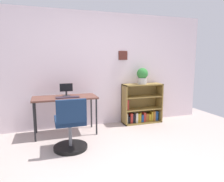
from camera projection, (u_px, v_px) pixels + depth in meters
ground_plane at (130, 181)px, 2.33m from camera, size 6.24×6.24×0.00m
wall_back at (89, 70)px, 4.17m from camera, size 5.20×0.12×2.32m
desk at (65, 100)px, 3.70m from camera, size 1.14×0.51×0.70m
monitor at (66, 90)px, 3.73m from camera, size 0.23×0.14×0.24m
keyboard at (68, 97)px, 3.59m from camera, size 0.41×0.14×0.02m
office_chair at (70, 128)px, 3.05m from camera, size 0.52×0.55×0.83m
bookshelf_low at (141, 106)px, 4.45m from camera, size 0.86×0.30×0.85m
potted_plant_on_shelf at (142, 75)px, 4.29m from camera, size 0.24×0.24×0.34m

